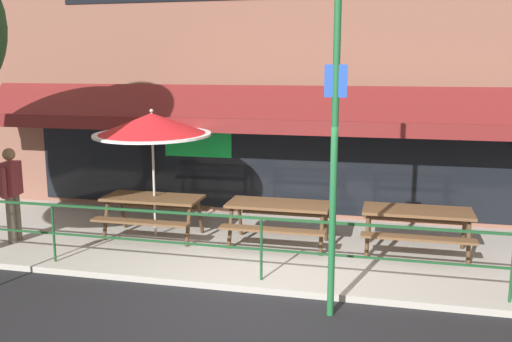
% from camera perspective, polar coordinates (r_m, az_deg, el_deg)
% --- Properties ---
extents(ground_plane, '(120.00, 120.00, 0.00)m').
position_cam_1_polar(ground_plane, '(8.42, 0.05, -12.18)').
color(ground_plane, black).
extents(patio_deck, '(15.00, 4.00, 0.10)m').
position_cam_1_polar(patio_deck, '(10.24, 2.69, -7.69)').
color(patio_deck, '#ADA89E').
rests_on(patio_deck, ground).
extents(restaurant_building, '(15.00, 1.60, 7.49)m').
position_cam_1_polar(restaurant_building, '(11.92, 4.92, 12.76)').
color(restaurant_building, brown).
rests_on(restaurant_building, ground).
extents(patio_railing, '(13.84, 0.04, 0.97)m').
position_cam_1_polar(patio_railing, '(8.43, 0.53, -6.40)').
color(patio_railing, '#194723').
rests_on(patio_railing, patio_deck).
extents(picnic_table_left, '(1.80, 1.42, 0.76)m').
position_cam_1_polar(picnic_table_left, '(10.72, -10.25, -3.36)').
color(picnic_table_left, brown).
rests_on(picnic_table_left, patio_deck).
extents(picnic_table_centre, '(1.80, 1.42, 0.76)m').
position_cam_1_polar(picnic_table_centre, '(10.08, 2.30, -4.09)').
color(picnic_table_centre, brown).
rests_on(picnic_table_centre, patio_deck).
extents(picnic_table_right, '(1.80, 1.42, 0.76)m').
position_cam_1_polar(picnic_table_right, '(10.00, 15.81, -4.62)').
color(picnic_table_right, brown).
rests_on(picnic_table_right, patio_deck).
extents(patio_umbrella_left, '(2.14, 2.14, 2.38)m').
position_cam_1_polar(patio_umbrella_left, '(10.53, -10.36, 4.53)').
color(patio_umbrella_left, '#B7B2A8').
rests_on(patio_umbrella_left, patio_deck).
extents(pedestrian_walking, '(0.30, 0.61, 1.71)m').
position_cam_1_polar(pedestrian_walking, '(11.09, -23.25, -1.74)').
color(pedestrian_walking, '#665B4C').
rests_on(pedestrian_walking, patio_deck).
extents(street_sign_pole, '(0.28, 0.09, 4.26)m').
position_cam_1_polar(street_sign_pole, '(7.22, 7.83, 1.92)').
color(street_sign_pole, '#1E6033').
rests_on(street_sign_pole, ground).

